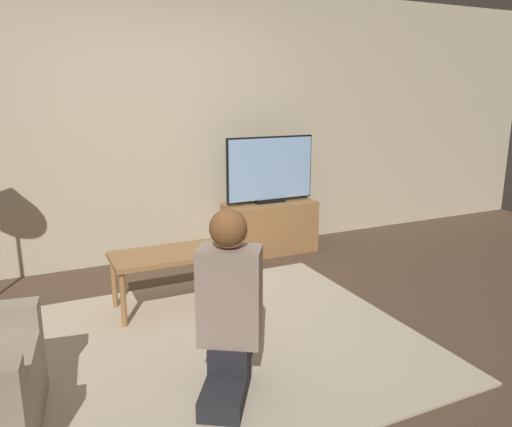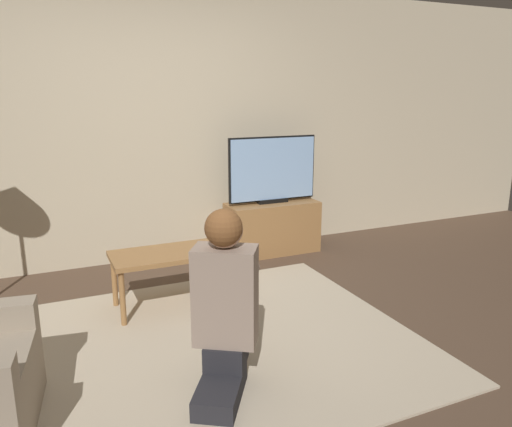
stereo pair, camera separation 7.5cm
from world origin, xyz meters
TOP-DOWN VIEW (x-y plane):
  - ground_plane at (0.00, 0.00)m, footprint 10.00×10.00m
  - wall_back at (0.00, 1.93)m, footprint 10.00×0.06m
  - rug at (0.00, 0.00)m, footprint 2.60×2.24m
  - tv_stand at (1.20, 1.59)m, footprint 0.93×0.38m
  - tv at (1.20, 1.60)m, footprint 0.93×0.08m
  - coffee_table at (-0.08, 0.69)m, footprint 0.91×0.44m
  - person_kneeling at (-0.09, -0.46)m, footprint 0.63×0.80m

SIDE VIEW (x-z plane):
  - ground_plane at x=0.00m, z-range 0.00..0.00m
  - rug at x=0.00m, z-range 0.00..0.02m
  - tv_stand at x=1.20m, z-range 0.00..0.52m
  - coffee_table at x=-0.08m, z-range 0.17..0.62m
  - person_kneeling at x=-0.09m, z-range 0.02..1.03m
  - tv at x=1.20m, z-range 0.53..1.19m
  - wall_back at x=0.00m, z-range 0.00..2.60m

